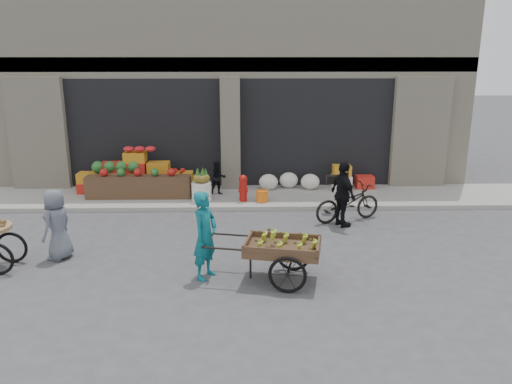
{
  "coord_description": "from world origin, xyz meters",
  "views": [
    {
      "loc": [
        0.38,
        -9.14,
        3.87
      ],
      "look_at": [
        0.62,
        0.88,
        1.1
      ],
      "focal_mm": 35.0,
      "sensor_mm": 36.0,
      "label": 1
    }
  ],
  "objects_px": {
    "pineapple_bin": "(202,192)",
    "seated_person": "(218,178)",
    "banana_cart": "(280,245)",
    "vendor_grey": "(57,224)",
    "fire_hydrant": "(243,187)",
    "orange_bucket": "(262,196)",
    "vendor_woman": "(205,235)",
    "bicycle": "(348,203)",
    "cyclist": "(343,194)"
  },
  "relations": [
    {
      "from": "pineapple_bin",
      "to": "seated_person",
      "type": "height_order",
      "value": "seated_person"
    },
    {
      "from": "vendor_woman",
      "to": "cyclist",
      "type": "bearing_deg",
      "value": -20.23
    },
    {
      "from": "orange_bucket",
      "to": "cyclist",
      "type": "height_order",
      "value": "cyclist"
    },
    {
      "from": "pineapple_bin",
      "to": "vendor_grey",
      "type": "height_order",
      "value": "vendor_grey"
    },
    {
      "from": "seated_person",
      "to": "vendor_woman",
      "type": "relative_size",
      "value": 0.58
    },
    {
      "from": "pineapple_bin",
      "to": "banana_cart",
      "type": "height_order",
      "value": "banana_cart"
    },
    {
      "from": "pineapple_bin",
      "to": "orange_bucket",
      "type": "xyz_separation_m",
      "value": [
        1.6,
        -0.1,
        -0.1
      ]
    },
    {
      "from": "cyclist",
      "to": "vendor_woman",
      "type": "bearing_deg",
      "value": 111.15
    },
    {
      "from": "orange_bucket",
      "to": "vendor_grey",
      "type": "height_order",
      "value": "vendor_grey"
    },
    {
      "from": "fire_hydrant",
      "to": "cyclist",
      "type": "xyz_separation_m",
      "value": [
        2.3,
        -1.73,
        0.26
      ]
    },
    {
      "from": "fire_hydrant",
      "to": "vendor_grey",
      "type": "bearing_deg",
      "value": -135.82
    },
    {
      "from": "fire_hydrant",
      "to": "vendor_woman",
      "type": "xyz_separation_m",
      "value": [
        -0.67,
        -4.42,
        0.29
      ]
    },
    {
      "from": "bicycle",
      "to": "cyclist",
      "type": "height_order",
      "value": "cyclist"
    },
    {
      "from": "fire_hydrant",
      "to": "cyclist",
      "type": "distance_m",
      "value": 2.89
    },
    {
      "from": "orange_bucket",
      "to": "bicycle",
      "type": "xyz_separation_m",
      "value": [
        2.0,
        -1.28,
        0.18
      ]
    },
    {
      "from": "orange_bucket",
      "to": "vendor_grey",
      "type": "bearing_deg",
      "value": -139.94
    },
    {
      "from": "vendor_woman",
      "to": "bicycle",
      "type": "distance_m",
      "value": 4.44
    },
    {
      "from": "seated_person",
      "to": "cyclist",
      "type": "bearing_deg",
      "value": -48.44
    },
    {
      "from": "fire_hydrant",
      "to": "seated_person",
      "type": "height_order",
      "value": "seated_person"
    },
    {
      "from": "vendor_woman",
      "to": "cyclist",
      "type": "relative_size",
      "value": 1.04
    },
    {
      "from": "vendor_woman",
      "to": "bicycle",
      "type": "relative_size",
      "value": 0.93
    },
    {
      "from": "banana_cart",
      "to": "vendor_woman",
      "type": "xyz_separation_m",
      "value": [
        -1.31,
        0.17,
        0.13
      ]
    },
    {
      "from": "pineapple_bin",
      "to": "banana_cart",
      "type": "bearing_deg",
      "value": -69.41
    },
    {
      "from": "banana_cart",
      "to": "vendor_grey",
      "type": "xyz_separation_m",
      "value": [
        -4.24,
        1.1,
        0.03
      ]
    },
    {
      "from": "fire_hydrant",
      "to": "vendor_grey",
      "type": "height_order",
      "value": "vendor_grey"
    },
    {
      "from": "pineapple_bin",
      "to": "fire_hydrant",
      "type": "height_order",
      "value": "fire_hydrant"
    },
    {
      "from": "vendor_woman",
      "to": "vendor_grey",
      "type": "height_order",
      "value": "vendor_woman"
    },
    {
      "from": "banana_cart",
      "to": "bicycle",
      "type": "height_order",
      "value": "banana_cart"
    },
    {
      "from": "pineapple_bin",
      "to": "seated_person",
      "type": "relative_size",
      "value": 0.56
    },
    {
      "from": "vendor_woman",
      "to": "bicycle",
      "type": "xyz_separation_m",
      "value": [
        3.16,
        3.09,
        -0.35
      ]
    },
    {
      "from": "orange_bucket",
      "to": "banana_cart",
      "type": "distance_m",
      "value": 4.56
    },
    {
      "from": "seated_person",
      "to": "vendor_grey",
      "type": "height_order",
      "value": "vendor_grey"
    },
    {
      "from": "vendor_woman",
      "to": "seated_person",
      "type": "bearing_deg",
      "value": 27.93
    },
    {
      "from": "pineapple_bin",
      "to": "banana_cart",
      "type": "distance_m",
      "value": 4.97
    },
    {
      "from": "banana_cart",
      "to": "bicycle",
      "type": "xyz_separation_m",
      "value": [
        1.85,
        3.26,
        -0.22
      ]
    },
    {
      "from": "banana_cart",
      "to": "vendor_woman",
      "type": "distance_m",
      "value": 1.33
    },
    {
      "from": "vendor_grey",
      "to": "vendor_woman",
      "type": "bearing_deg",
      "value": 91.58
    },
    {
      "from": "seated_person",
      "to": "cyclist",
      "type": "xyz_separation_m",
      "value": [
        3.0,
        -2.38,
        0.18
      ]
    },
    {
      "from": "orange_bucket",
      "to": "banana_cart",
      "type": "xyz_separation_m",
      "value": [
        0.14,
        -4.54,
        0.4
      ]
    },
    {
      "from": "bicycle",
      "to": "seated_person",
      "type": "bearing_deg",
      "value": 37.17
    },
    {
      "from": "pineapple_bin",
      "to": "cyclist",
      "type": "distance_m",
      "value": 3.86
    },
    {
      "from": "fire_hydrant",
      "to": "vendor_grey",
      "type": "relative_size",
      "value": 0.51
    },
    {
      "from": "orange_bucket",
      "to": "bicycle",
      "type": "bearing_deg",
      "value": -32.63
    },
    {
      "from": "vendor_grey",
      "to": "bicycle",
      "type": "height_order",
      "value": "vendor_grey"
    },
    {
      "from": "pineapple_bin",
      "to": "bicycle",
      "type": "height_order",
      "value": "bicycle"
    },
    {
      "from": "seated_person",
      "to": "banana_cart",
      "type": "xyz_separation_m",
      "value": [
        1.34,
        -5.24,
        0.08
      ]
    },
    {
      "from": "orange_bucket",
      "to": "banana_cart",
      "type": "bearing_deg",
      "value": -88.18
    },
    {
      "from": "pineapple_bin",
      "to": "bicycle",
      "type": "distance_m",
      "value": 3.86
    },
    {
      "from": "fire_hydrant",
      "to": "orange_bucket",
      "type": "height_order",
      "value": "fire_hydrant"
    },
    {
      "from": "pineapple_bin",
      "to": "seated_person",
      "type": "distance_m",
      "value": 0.75
    }
  ]
}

